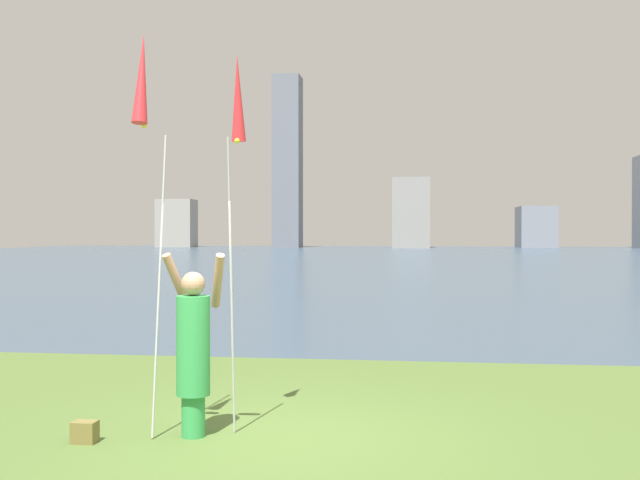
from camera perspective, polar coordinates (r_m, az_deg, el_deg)
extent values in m
cube|color=#384C60|center=(70.27, 6.29, -1.32)|extent=(120.00, 115.03, 0.12)
cube|color=#263316|center=(12.97, 0.94, -9.18)|extent=(120.00, 0.70, 0.02)
cylinder|color=green|center=(8.26, -9.63, -13.06)|extent=(0.25, 0.25, 0.44)
cylinder|color=green|center=(8.12, -9.63, -7.92)|extent=(0.36, 0.36, 1.05)
sphere|color=tan|center=(8.05, -9.64, -3.31)|extent=(0.26, 0.26, 0.26)
cylinder|color=tan|center=(8.26, -10.86, -3.03)|extent=(0.26, 0.41, 0.61)
cylinder|color=tan|center=(8.12, -7.79, -3.09)|extent=(0.26, 0.41, 0.61)
cylinder|color=#B2B2B7|center=(8.24, -12.15, -3.19)|extent=(0.02, 0.47, 3.23)
cone|color=red|center=(7.90, -13.43, 11.90)|extent=(0.16, 0.28, 0.94)
sphere|color=yellow|center=(7.88, -13.26, 8.51)|extent=(0.06, 0.06, 0.06)
cylinder|color=#B2B2B7|center=(8.01, -6.77, -3.59)|extent=(0.02, 0.29, 3.16)
cone|color=red|center=(8.42, -6.27, 10.66)|extent=(0.16, 0.24, 0.95)
sphere|color=yellow|center=(8.31, -6.33, 7.51)|extent=(0.06, 0.06, 0.06)
cube|color=olive|center=(8.32, -17.48, -13.77)|extent=(0.25, 0.18, 0.22)
cube|color=gray|center=(122.75, -10.87, 1.26)|extent=(5.82, 4.29, 7.65)
cube|color=slate|center=(117.87, -2.49, 5.97)|extent=(4.22, 4.53, 26.79)
cube|color=gray|center=(114.08, 6.96, 2.03)|extent=(5.53, 7.76, 10.46)
cube|color=gray|center=(120.29, 16.11, 0.95)|extent=(5.39, 7.98, 6.32)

